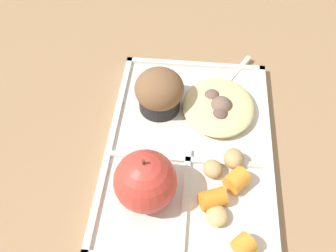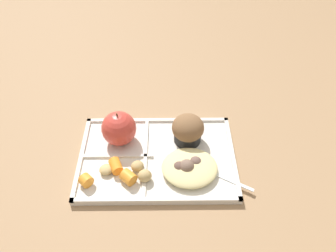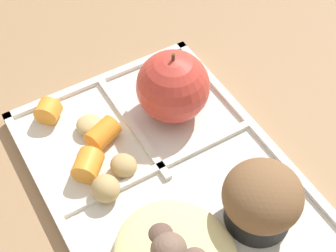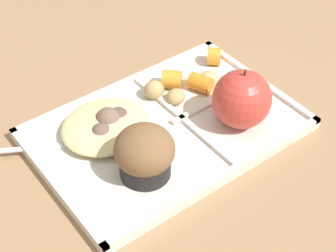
% 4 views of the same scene
% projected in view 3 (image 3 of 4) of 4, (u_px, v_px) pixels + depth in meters
% --- Properties ---
extents(ground, '(6.00, 6.00, 0.00)m').
position_uv_depth(ground, '(174.00, 192.00, 0.53)').
color(ground, '#997551').
extents(lunch_tray, '(0.36, 0.24, 0.02)m').
position_uv_depth(lunch_tray, '(173.00, 188.00, 0.53)').
color(lunch_tray, silver).
rests_on(lunch_tray, ground).
extents(green_apple, '(0.08, 0.08, 0.09)m').
position_uv_depth(green_apple, '(173.00, 87.00, 0.56)').
color(green_apple, '#C63D33').
rests_on(green_apple, lunch_tray).
extents(bran_muffin, '(0.08, 0.08, 0.07)m').
position_uv_depth(bran_muffin, '(262.00, 200.00, 0.47)').
color(bran_muffin, black).
rests_on(bran_muffin, lunch_tray).
extents(carrot_slice_tilted, '(0.04, 0.04, 0.03)m').
position_uv_depth(carrot_slice_tilted, '(88.00, 165.00, 0.52)').
color(carrot_slice_tilted, orange).
rests_on(carrot_slice_tilted, lunch_tray).
extents(carrot_slice_small, '(0.04, 0.04, 0.03)m').
position_uv_depth(carrot_slice_small, '(103.00, 134.00, 0.55)').
color(carrot_slice_small, orange).
rests_on(carrot_slice_small, lunch_tray).
extents(carrot_slice_edge, '(0.03, 0.03, 0.03)m').
position_uv_depth(carrot_slice_edge, '(48.00, 111.00, 0.57)').
color(carrot_slice_edge, orange).
rests_on(carrot_slice_edge, lunch_tray).
extents(potato_chunk_wedge, '(0.04, 0.04, 0.02)m').
position_uv_depth(potato_chunk_wedge, '(124.00, 165.00, 0.53)').
color(potato_chunk_wedge, tan).
rests_on(potato_chunk_wedge, lunch_tray).
extents(potato_chunk_browned, '(0.03, 0.03, 0.03)m').
position_uv_depth(potato_chunk_browned, '(106.00, 188.00, 0.51)').
color(potato_chunk_browned, tan).
rests_on(potato_chunk_browned, lunch_tray).
extents(potato_chunk_large, '(0.04, 0.03, 0.02)m').
position_uv_depth(potato_chunk_large, '(89.00, 125.00, 0.56)').
color(potato_chunk_large, tan).
rests_on(potato_chunk_large, lunch_tray).
extents(meatball_center, '(0.03, 0.03, 0.03)m').
position_uv_depth(meatball_center, '(161.00, 238.00, 0.47)').
color(meatball_center, brown).
rests_on(meatball_center, lunch_tray).
extents(meatball_front, '(0.04, 0.04, 0.04)m').
position_uv_depth(meatball_front, '(169.00, 251.00, 0.46)').
color(meatball_front, '#755B4C').
rests_on(meatball_front, lunch_tray).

